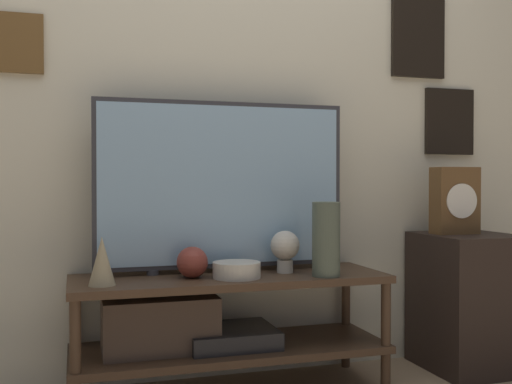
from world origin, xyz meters
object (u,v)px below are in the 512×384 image
object	(u,v)px
vase_wide_bowl	(237,270)
vase_tall_ceramic	(326,239)
television	(223,185)
mantel_clock	(455,201)
decorative_bust	(285,248)
vase_round_glass	(192,262)
vase_slim_bronze	(102,261)

from	to	relation	value
vase_wide_bowl	vase_tall_ceramic	distance (m)	0.38
television	vase_wide_bowl	size ratio (longest dim) A/B	5.60
television	mantel_clock	bearing A→B (deg)	-3.38
vase_tall_ceramic	decorative_bust	size ratio (longest dim) A/B	1.70
television	decorative_bust	world-z (taller)	television
television	mantel_clock	size ratio (longest dim) A/B	3.43
decorative_bust	vase_wide_bowl	bearing A→B (deg)	-162.70
decorative_bust	television	bearing A→B (deg)	158.00
vase_wide_bowl	mantel_clock	size ratio (longest dim) A/B	0.61
vase_tall_ceramic	decorative_bust	xyz separation A→B (m)	(-0.13, 0.14, -0.04)
vase_round_glass	decorative_bust	size ratio (longest dim) A/B	0.71
decorative_bust	mantel_clock	size ratio (longest dim) A/B	0.57
television	decorative_bust	distance (m)	0.37
vase_tall_ceramic	decorative_bust	world-z (taller)	vase_tall_ceramic
vase_round_glass	mantel_clock	size ratio (longest dim) A/B	0.40
vase_wide_bowl	vase_tall_ceramic	xyz separation A→B (m)	(0.36, -0.06, 0.12)
decorative_bust	mantel_clock	distance (m)	0.87
vase_wide_bowl	decorative_bust	distance (m)	0.25
vase_wide_bowl	vase_round_glass	size ratio (longest dim) A/B	1.53
television	mantel_clock	xyz separation A→B (m)	(1.09, -0.06, -0.07)
television	vase_round_glass	distance (m)	0.36
vase_tall_ceramic	vase_round_glass	bearing A→B (deg)	167.38
vase_tall_ceramic	mantel_clock	world-z (taller)	mantel_clock
mantel_clock	vase_tall_ceramic	bearing A→B (deg)	-166.79
television	vase_tall_ceramic	xyz separation A→B (m)	(0.37, -0.23, -0.22)
vase_slim_bronze	decorative_bust	world-z (taller)	vase_slim_bronze
vase_slim_bronze	vase_wide_bowl	size ratio (longest dim) A/B	0.95
television	vase_slim_bronze	bearing A→B (deg)	-159.12
vase_wide_bowl	mantel_clock	world-z (taller)	mantel_clock
vase_wide_bowl	decorative_bust	world-z (taller)	decorative_bust
television	vase_tall_ceramic	world-z (taller)	television
vase_slim_bronze	vase_tall_ceramic	xyz separation A→B (m)	(0.87, -0.04, 0.06)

